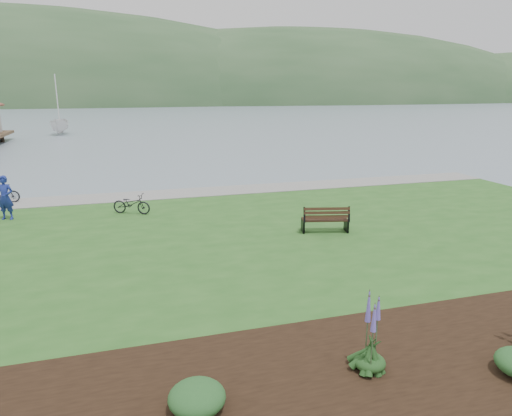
{
  "coord_description": "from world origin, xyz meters",
  "views": [
    {
      "loc": [
        -3.85,
        -16.51,
        5.68
      ],
      "look_at": [
        0.89,
        -0.4,
        1.3
      ],
      "focal_mm": 32.0,
      "sensor_mm": 36.0,
      "label": 1
    }
  ],
  "objects_px": {
    "person": "(5,194)",
    "sailboat": "(61,134)",
    "park_bench": "(326,219)",
    "bicycle_a": "(131,204)"
  },
  "relations": [
    {
      "from": "park_bench",
      "to": "person",
      "type": "distance_m",
      "value": 13.18
    },
    {
      "from": "bicycle_a",
      "to": "person",
      "type": "bearing_deg",
      "value": 110.75
    },
    {
      "from": "person",
      "to": "bicycle_a",
      "type": "xyz_separation_m",
      "value": [
        5.02,
        -0.55,
        -0.64
      ]
    },
    {
      "from": "person",
      "to": "sailboat",
      "type": "height_order",
      "value": "sailboat"
    },
    {
      "from": "park_bench",
      "to": "sailboat",
      "type": "distance_m",
      "value": 51.45
    },
    {
      "from": "person",
      "to": "sailboat",
      "type": "xyz_separation_m",
      "value": [
        -2.71,
        43.88,
        -1.49
      ]
    },
    {
      "from": "sailboat",
      "to": "bicycle_a",
      "type": "bearing_deg",
      "value": -78.23
    },
    {
      "from": "park_bench",
      "to": "bicycle_a",
      "type": "distance_m",
      "value": 8.51
    },
    {
      "from": "person",
      "to": "bicycle_a",
      "type": "bearing_deg",
      "value": 9.58
    },
    {
      "from": "bicycle_a",
      "to": "sailboat",
      "type": "distance_m",
      "value": 45.11
    }
  ]
}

